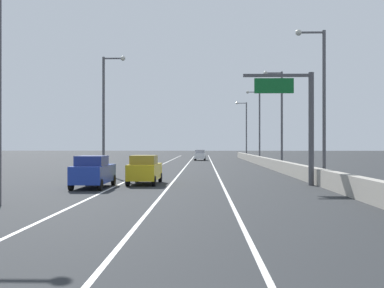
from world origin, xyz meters
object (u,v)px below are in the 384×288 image
(overhead_sign_gantry, at_px, (300,114))
(car_blue_0, at_px, (93,172))
(lamp_post_right_fourth, at_px, (258,122))
(lamp_post_left_mid, at_px, (106,107))
(lamp_post_right_fifth, at_px, (245,127))
(lamp_post_right_third, at_px, (280,113))
(car_yellow_2, at_px, (145,170))
(car_white_1, at_px, (200,155))
(lamp_post_right_second, at_px, (321,95))
(lamp_post_left_near, at_px, (4,66))

(overhead_sign_gantry, relative_size, car_blue_0, 1.59)
(lamp_post_right_fourth, relative_size, lamp_post_left_mid, 1.00)
(car_blue_0, bearing_deg, lamp_post_right_fifth, 76.47)
(lamp_post_right_third, xyz_separation_m, car_yellow_2, (-12.46, -20.59, -5.21))
(car_white_1, height_order, car_yellow_2, car_yellow_2)
(overhead_sign_gantry, distance_m, lamp_post_right_second, 3.29)
(car_yellow_2, bearing_deg, lamp_post_right_fourth, 72.86)
(lamp_post_right_fourth, distance_m, car_blue_0, 45.49)
(overhead_sign_gantry, distance_m, lamp_post_right_fourth, 40.52)
(overhead_sign_gantry, height_order, car_yellow_2, overhead_sign_gantry)
(lamp_post_left_mid, height_order, car_yellow_2, lamp_post_left_mid)
(lamp_post_right_second, height_order, lamp_post_left_near, same)
(lamp_post_right_second, bearing_deg, lamp_post_left_mid, 150.38)
(overhead_sign_gantry, distance_m, lamp_post_left_mid, 19.59)
(lamp_post_right_second, bearing_deg, lamp_post_right_fourth, 90.13)
(lamp_post_right_fourth, height_order, car_white_1, lamp_post_right_fourth)
(lamp_post_right_third, distance_m, lamp_post_right_fifth, 38.21)
(car_yellow_2, bearing_deg, lamp_post_right_second, 6.86)
(overhead_sign_gantry, height_order, lamp_post_right_second, lamp_post_right_second)
(lamp_post_left_near, relative_size, car_yellow_2, 2.42)
(overhead_sign_gantry, xyz_separation_m, lamp_post_right_fourth, (1.82, 40.45, 1.47))
(lamp_post_right_third, relative_size, car_blue_0, 2.30)
(lamp_post_right_second, xyz_separation_m, lamp_post_left_near, (-17.16, -13.10, 0.00))
(lamp_post_left_near, bearing_deg, lamp_post_right_fifth, 76.57)
(car_yellow_2, bearing_deg, lamp_post_right_third, 58.82)
(car_blue_0, xyz_separation_m, car_yellow_2, (2.87, 2.90, -0.02))
(lamp_post_right_second, xyz_separation_m, lamp_post_left_mid, (-17.27, 9.82, 0.00))
(lamp_post_right_fourth, bearing_deg, car_white_1, 127.62)
(lamp_post_left_near, bearing_deg, lamp_post_right_fourth, 71.60)
(lamp_post_right_fourth, xyz_separation_m, car_white_1, (-8.81, 11.43, -5.27))
(lamp_post_right_second, xyz_separation_m, lamp_post_right_fifth, (-0.35, 57.31, 0.00))
(lamp_post_right_second, relative_size, lamp_post_right_fourth, 1.00)
(overhead_sign_gantry, bearing_deg, lamp_post_right_third, 84.54)
(lamp_post_left_near, height_order, car_blue_0, lamp_post_left_near)
(lamp_post_right_third, bearing_deg, car_yellow_2, -121.18)
(car_blue_0, bearing_deg, car_white_1, 83.35)
(lamp_post_right_fourth, height_order, car_blue_0, lamp_post_right_fourth)
(car_yellow_2, bearing_deg, lamp_post_left_mid, 113.64)
(lamp_post_left_near, bearing_deg, lamp_post_left_mid, 90.28)
(lamp_post_right_fourth, height_order, lamp_post_left_mid, same)
(lamp_post_left_near, xyz_separation_m, car_yellow_2, (4.83, 11.62, -5.21))
(lamp_post_right_second, bearing_deg, car_white_1, 100.16)
(lamp_post_right_third, height_order, car_yellow_2, lamp_post_right_third)
(overhead_sign_gantry, relative_size, lamp_post_right_second, 0.69)
(car_yellow_2, bearing_deg, car_blue_0, -134.70)
(lamp_post_right_third, height_order, lamp_post_left_near, same)
(lamp_post_left_near, xyz_separation_m, lamp_post_left_mid, (-0.11, 22.93, 0.00))
(lamp_post_right_fifth, relative_size, car_blue_0, 2.30)
(lamp_post_left_mid, relative_size, car_yellow_2, 2.42)
(lamp_post_right_second, relative_size, car_blue_0, 2.30)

